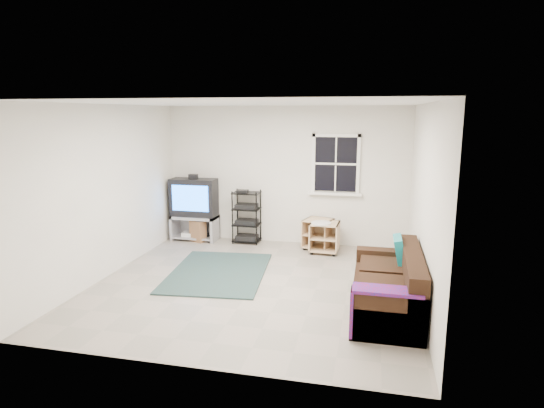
% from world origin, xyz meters
% --- Properties ---
extents(room, '(4.60, 4.62, 4.60)m').
position_xyz_m(room, '(0.95, 2.27, 1.48)').
color(room, gray).
rests_on(room, ground).
extents(tv_unit, '(0.89, 0.45, 1.31)m').
position_xyz_m(tv_unit, '(-1.76, 2.05, 0.72)').
color(tv_unit, '#A0A0A8').
rests_on(tv_unit, ground).
extents(av_rack, '(0.51, 0.37, 1.02)m').
position_xyz_m(av_rack, '(-0.71, 2.09, 0.44)').
color(av_rack, black).
rests_on(av_rack, ground).
extents(side_table_left, '(0.58, 0.58, 0.56)m').
position_xyz_m(side_table_left, '(0.70, 2.00, 0.30)').
color(side_table_left, tan).
rests_on(side_table_left, ground).
extents(side_table_right, '(0.52, 0.54, 0.57)m').
position_xyz_m(side_table_right, '(0.82, 1.81, 0.32)').
color(side_table_right, tan).
rests_on(side_table_right, ground).
extents(sofa, '(0.82, 1.85, 0.85)m').
position_xyz_m(sofa, '(1.90, -0.51, 0.30)').
color(sofa, black).
rests_on(sofa, ground).
extents(shag_rug, '(1.63, 2.12, 0.02)m').
position_xyz_m(shag_rug, '(-0.68, 0.33, 0.01)').
color(shag_rug, '#332316').
rests_on(shag_rug, ground).
extents(paper_bag, '(0.34, 0.29, 0.42)m').
position_xyz_m(paper_bag, '(-1.66, 1.95, 0.21)').
color(paper_bag, brown).
rests_on(paper_bag, ground).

